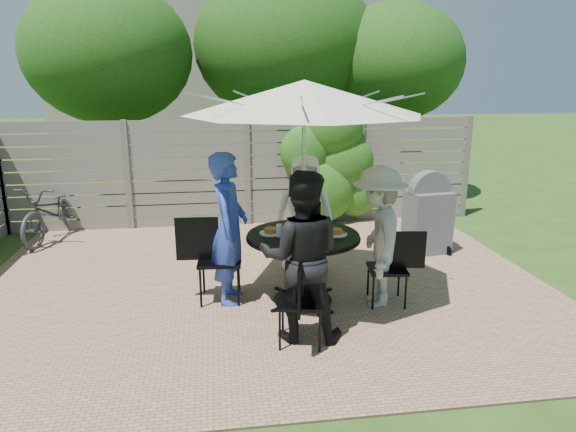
{
  "coord_description": "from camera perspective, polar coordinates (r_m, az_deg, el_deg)",
  "views": [
    {
      "loc": [
        -0.55,
        -5.74,
        2.5
      ],
      "look_at": [
        0.25,
        -0.16,
        0.98
      ],
      "focal_mm": 32.0,
      "sensor_mm": 36.0,
      "label": 1
    }
  ],
  "objects": [
    {
      "name": "glass_right",
      "position": [
        5.8,
        4.29,
        -1.09
      ],
      "size": [
        0.07,
        0.07,
        0.14
      ],
      "primitive_type": "cylinder",
      "color": "silver",
      "rests_on": "patio_table"
    },
    {
      "name": "bicycle",
      "position": [
        8.97,
        -24.62,
        0.48
      ],
      "size": [
        0.99,
        1.83,
        0.91
      ],
      "primitive_type": "imported",
      "rotation": [
        0.0,
        0.0,
        -0.23
      ],
      "color": "#333338",
      "rests_on": "ground"
    },
    {
      "name": "chair_left",
      "position": [
        5.98,
        -7.7,
        -6.63
      ],
      "size": [
        0.74,
        0.51,
        1.01
      ],
      "rotation": [
        0.0,
        0.0,
        6.22
      ],
      "color": "black",
      "rests_on": "ground"
    },
    {
      "name": "person_front",
      "position": [
        4.92,
        1.49,
        -4.59
      ],
      "size": [
        0.93,
        0.79,
        1.69
      ],
      "primitive_type": "imported",
      "rotation": [
        0.0,
        0.0,
        2.95
      ],
      "color": "black",
      "rests_on": "ground"
    },
    {
      "name": "glass_back",
      "position": [
        5.95,
        0.75,
        -0.63
      ],
      "size": [
        0.07,
        0.07,
        0.14
      ],
      "primitive_type": "cylinder",
      "color": "silver",
      "rests_on": "patio_table"
    },
    {
      "name": "plate_back",
      "position": [
        6.06,
        1.77,
        -0.8
      ],
      "size": [
        0.26,
        0.26,
        0.06
      ],
      "color": "white",
      "rests_on": "patio_table"
    },
    {
      "name": "chair_back",
      "position": [
        6.81,
        1.83,
        -4.06
      ],
      "size": [
        0.47,
        0.67,
        0.91
      ],
      "rotation": [
        0.0,
        0.0,
        4.63
      ],
      "color": "black",
      "rests_on": "ground"
    },
    {
      "name": "umbrella",
      "position": [
        5.47,
        1.82,
        13.0
      ],
      "size": [
        3.01,
        3.01,
        2.49
      ],
      "rotation": [
        0.0,
        0.0,
        -0.19
      ],
      "color": "silver",
      "rests_on": "ground"
    },
    {
      "name": "person_back",
      "position": [
        6.52,
        1.85,
        -0.08
      ],
      "size": [
        0.86,
        0.65,
        1.6
      ],
      "primitive_type": "imported",
      "rotation": [
        0.0,
        0.0,
        6.09
      ],
      "color": "white",
      "rests_on": "ground"
    },
    {
      "name": "glass_left",
      "position": [
        5.61,
        -0.98,
        -1.61
      ],
      "size": [
        0.07,
        0.07,
        0.14
      ],
      "primitive_type": "cylinder",
      "color": "silver",
      "rests_on": "patio_table"
    },
    {
      "name": "plate_left",
      "position": [
        5.73,
        -1.91,
        -1.73
      ],
      "size": [
        0.26,
        0.26,
        0.06
      ],
      "color": "white",
      "rests_on": "patio_table"
    },
    {
      "name": "plate_right",
      "position": [
        5.72,
        5.31,
        -1.83
      ],
      "size": [
        0.26,
        0.26,
        0.06
      ],
      "color": "white",
      "rests_on": "patio_table"
    },
    {
      "name": "syrup_jug",
      "position": [
        5.74,
        1.12,
        -1.1
      ],
      "size": [
        0.09,
        0.09,
        0.16
      ],
      "primitive_type": "cylinder",
      "color": "#59280C",
      "rests_on": "patio_table"
    },
    {
      "name": "coffee_cup",
      "position": [
        5.91,
        2.72,
        -0.85
      ],
      "size": [
        0.08,
        0.08,
        0.12
      ],
      "primitive_type": "cylinder",
      "color": "#C6B293",
      "rests_on": "patio_table"
    },
    {
      "name": "person_left",
      "position": [
        5.78,
        -6.56,
        -1.44
      ],
      "size": [
        0.53,
        0.7,
        1.74
      ],
      "primitive_type": "imported",
      "rotation": [
        0.0,
        0.0,
        7.66
      ],
      "color": "#2B44BD",
      "rests_on": "ground"
    },
    {
      "name": "backyard_envelope",
      "position": [
        16.05,
        -6.15,
        15.33
      ],
      "size": [
        60.0,
        60.0,
        5.0
      ],
      "color": "#2D4A17",
      "rests_on": "ground"
    },
    {
      "name": "chair_right",
      "position": [
        5.97,
        11.03,
        -7.28
      ],
      "size": [
        0.65,
        0.47,
        0.87
      ],
      "rotation": [
        0.0,
        0.0,
        3.0
      ],
      "color": "black",
      "rests_on": "ground"
    },
    {
      "name": "plate_front",
      "position": [
        5.37,
        1.61,
        -2.9
      ],
      "size": [
        0.26,
        0.26,
        0.06
      ],
      "color": "white",
      "rests_on": "patio_table"
    },
    {
      "name": "person_right",
      "position": [
        5.77,
        9.97,
        -2.33
      ],
      "size": [
        0.78,
        1.13,
        1.6
      ],
      "primitive_type": "imported",
      "rotation": [
        0.0,
        0.0,
        4.52
      ],
      "color": "#B1AEAB",
      "rests_on": "ground"
    },
    {
      "name": "chair_front",
      "position": [
        5.02,
        1.4,
        -11.3
      ],
      "size": [
        0.51,
        0.68,
        0.9
      ],
      "rotation": [
        0.0,
        0.0,
        1.36
      ],
      "color": "black",
      "rests_on": "ground"
    },
    {
      "name": "patio_table",
      "position": [
        5.8,
        1.68,
        -4.37
      ],
      "size": [
        1.47,
        1.47,
        0.82
      ],
      "rotation": [
        0.0,
        0.0,
        -0.19
      ],
      "color": "black",
      "rests_on": "ground"
    },
    {
      "name": "bbq_grill",
      "position": [
        7.75,
        15.27,
        -0.01
      ],
      "size": [
        0.65,
        0.53,
        1.23
      ],
      "rotation": [
        0.0,
        0.0,
        0.13
      ],
      "color": "#555459",
      "rests_on": "ground"
    },
    {
      "name": "glass_front",
      "position": [
        5.45,
        2.75,
        -2.13
      ],
      "size": [
        0.07,
        0.07,
        0.14
      ],
      "primitive_type": "cylinder",
      "color": "silver",
      "rests_on": "patio_table"
    }
  ]
}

